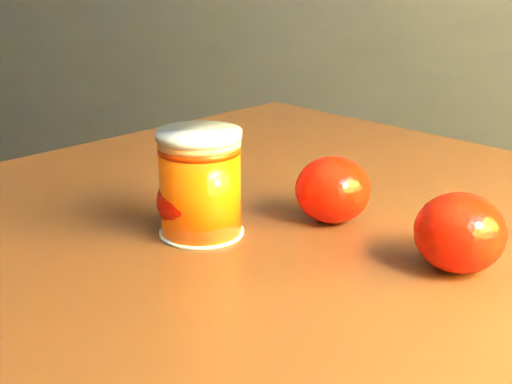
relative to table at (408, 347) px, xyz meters
The scene contains 6 objects.
kitchen_counter 1.64m from the table, 122.04° to the left, with size 3.15×0.60×0.90m, color #4F4F54.
table is the anchor object (origin of this frame).
juice_glass 0.22m from the table, 157.66° to the right, with size 0.07×0.07×0.09m.
orange_front 0.15m from the table, 167.53° to the left, with size 0.07×0.07×0.06m, color red.
orange_back 0.13m from the table, 22.29° to the right, with size 0.07×0.07×0.06m, color red.
orange_extra 0.22m from the table, 157.68° to the right, with size 0.07×0.07×0.06m, color red.
Camera 1 is at (1.05, -0.44, 0.94)m, focal length 50.00 mm.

